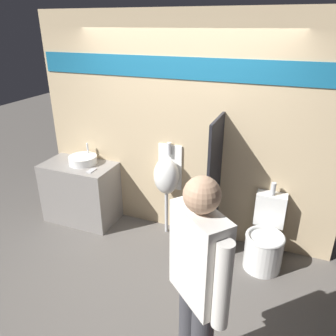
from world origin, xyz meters
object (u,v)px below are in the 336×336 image
at_px(sink_basin, 83,160).
at_px(person_in_vest, 198,283).
at_px(urinal_near_counter, 167,176).
at_px(toilet, 265,242).
at_px(cell_phone, 92,171).

bearing_deg(sink_basin, person_in_vest, -38.59).
relative_size(urinal_near_counter, toilet, 1.30).
bearing_deg(person_in_vest, urinal_near_counter, -21.78).
height_order(urinal_near_counter, toilet, urinal_near_counter).
bearing_deg(toilet, cell_phone, -178.48).
bearing_deg(person_in_vest, cell_phone, 1.27).
height_order(sink_basin, toilet, sink_basin).
height_order(cell_phone, urinal_near_counter, urinal_near_counter).
height_order(sink_basin, urinal_near_counter, urinal_near_counter).
distance_m(cell_phone, person_in_vest, 2.40).
xyz_separation_m(cell_phone, toilet, (2.19, 0.06, -0.53)).
bearing_deg(sink_basin, toilet, -2.52).
bearing_deg(urinal_near_counter, sink_basin, -175.65).
xyz_separation_m(cell_phone, person_in_vest, (1.86, -1.51, 0.13)).
height_order(urinal_near_counter, person_in_vest, person_in_vest).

